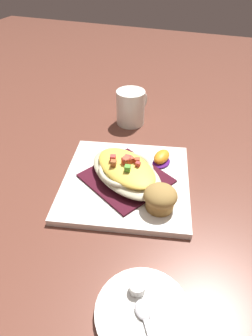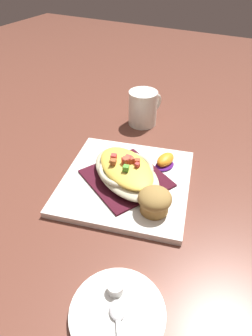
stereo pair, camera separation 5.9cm
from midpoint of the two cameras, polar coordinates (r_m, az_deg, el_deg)
ground_plane at (r=0.62m, az=2.73°, el=-3.30°), size 2.60×2.60×0.00m
square_plate at (r=0.62m, az=2.75°, el=-2.80°), size 0.32×0.32×0.01m
folded_napkin at (r=0.61m, az=2.78°, el=-2.14°), size 0.20×0.21×0.00m
gratin_dish at (r=0.59m, az=2.84°, el=-0.56°), size 0.19×0.22×0.05m
muffin at (r=0.53m, az=8.88°, el=-6.54°), size 0.06×0.06×0.05m
orange_garnish at (r=0.65m, az=10.34°, el=1.30°), size 0.07×0.05×0.02m
coffee_mug at (r=0.81m, az=5.55°, el=11.34°), size 0.11×0.08×0.09m
creamer_saucer at (r=0.45m, az=2.52°, el=-27.01°), size 0.14×0.14×0.01m
spoon at (r=0.44m, az=2.70°, el=-27.26°), size 0.08×0.06×0.01m
creamer_cup_0 at (r=0.45m, az=1.98°, el=-22.79°), size 0.02×0.02×0.02m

